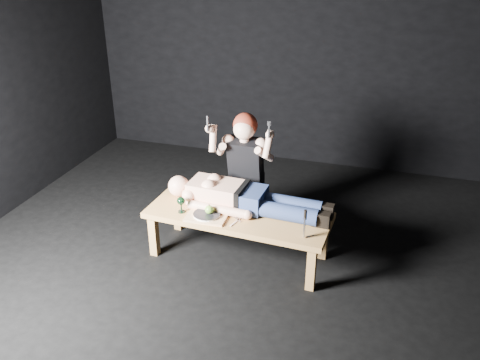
{
  "coord_description": "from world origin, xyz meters",
  "views": [
    {
      "loc": [
        1.22,
        -3.53,
        2.66
      ],
      "look_at": [
        0.07,
        0.22,
        0.75
      ],
      "focal_mm": 37.81,
      "sensor_mm": 36.0,
      "label": 1
    }
  ],
  "objects_px": {
    "lying_man": "(248,196)",
    "kneeling_woman": "(248,169)",
    "serving_tray": "(207,216)",
    "table": "(238,235)",
    "goblet": "(181,205)",
    "carving_knife": "(305,224)"
  },
  "relations": [
    {
      "from": "lying_man",
      "to": "kneeling_woman",
      "type": "height_order",
      "value": "kneeling_woman"
    },
    {
      "from": "lying_man",
      "to": "goblet",
      "type": "bearing_deg",
      "value": -152.64
    },
    {
      "from": "table",
      "to": "goblet",
      "type": "bearing_deg",
      "value": -161.45
    },
    {
      "from": "kneeling_woman",
      "to": "goblet",
      "type": "xyz_separation_m",
      "value": [
        -0.42,
        -0.66,
        -0.11
      ]
    },
    {
      "from": "serving_tray",
      "to": "carving_knife",
      "type": "distance_m",
      "value": 0.88
    },
    {
      "from": "goblet",
      "to": "lying_man",
      "type": "bearing_deg",
      "value": 24.05
    },
    {
      "from": "goblet",
      "to": "carving_knife",
      "type": "bearing_deg",
      "value": -4.97
    },
    {
      "from": "serving_tray",
      "to": "goblet",
      "type": "xyz_separation_m",
      "value": [
        -0.25,
        0.02,
        0.06
      ]
    },
    {
      "from": "carving_knife",
      "to": "table",
      "type": "bearing_deg",
      "value": 163.25
    },
    {
      "from": "table",
      "to": "carving_knife",
      "type": "bearing_deg",
      "value": -16.75
    },
    {
      "from": "lying_man",
      "to": "serving_tray",
      "type": "distance_m",
      "value": 0.41
    },
    {
      "from": "kneeling_woman",
      "to": "carving_knife",
      "type": "relative_size",
      "value": 4.95
    },
    {
      "from": "kneeling_woman",
      "to": "carving_knife",
      "type": "height_order",
      "value": "kneeling_woman"
    },
    {
      "from": "kneeling_woman",
      "to": "goblet",
      "type": "height_order",
      "value": "kneeling_woman"
    },
    {
      "from": "kneeling_woman",
      "to": "goblet",
      "type": "bearing_deg",
      "value": -122.82
    },
    {
      "from": "goblet",
      "to": "table",
      "type": "bearing_deg",
      "value": 15.23
    },
    {
      "from": "kneeling_woman",
      "to": "goblet",
      "type": "distance_m",
      "value": 0.79
    },
    {
      "from": "lying_man",
      "to": "serving_tray",
      "type": "height_order",
      "value": "lying_man"
    },
    {
      "from": "serving_tray",
      "to": "carving_knife",
      "type": "height_order",
      "value": "carving_knife"
    },
    {
      "from": "table",
      "to": "carving_knife",
      "type": "xyz_separation_m",
      "value": [
        0.63,
        -0.23,
        0.35
      ]
    },
    {
      "from": "lying_man",
      "to": "table",
      "type": "bearing_deg",
      "value": -112.99
    },
    {
      "from": "serving_tray",
      "to": "lying_man",
      "type": "bearing_deg",
      "value": 42.14
    }
  ]
}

